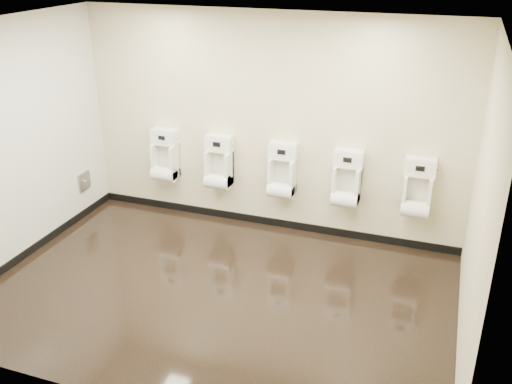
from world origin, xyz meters
TOP-DOWN VIEW (x-y plane):
  - ground at (0.00, 0.00)m, footprint 5.00×3.50m
  - ceiling at (0.00, 0.00)m, footprint 5.00×3.50m
  - back_wall at (0.00, 1.75)m, footprint 5.00×0.02m
  - front_wall at (0.00, -1.75)m, footprint 5.00×0.02m
  - left_wall at (-2.50, 0.00)m, footprint 0.02×3.50m
  - right_wall at (2.50, 0.00)m, footprint 0.02×3.50m
  - tile_overlay_left at (-2.50, 0.00)m, footprint 0.01×3.50m
  - skirting_back at (0.00, 1.74)m, footprint 5.00×0.02m
  - skirting_left at (-2.49, 0.00)m, footprint 0.02×3.50m
  - access_panel at (-2.48, 1.20)m, footprint 0.04×0.25m
  - urinal_0 at (-1.44, 1.63)m, footprint 0.37×0.28m
  - urinal_1 at (-0.65, 1.63)m, footprint 0.37×0.28m
  - urinal_2 at (0.23, 1.63)m, footprint 0.37×0.28m
  - urinal_3 at (1.05, 1.63)m, footprint 0.37×0.28m
  - urinal_4 at (1.90, 1.63)m, footprint 0.37×0.28m

SIDE VIEW (x-z plane):
  - ground at x=0.00m, z-range 0.00..0.00m
  - skirting_back at x=0.00m, z-range 0.00..0.10m
  - skirting_left at x=-2.49m, z-range 0.00..0.10m
  - access_panel at x=-2.48m, z-range 0.38..0.62m
  - urinal_0 at x=-1.44m, z-range 0.46..1.15m
  - urinal_1 at x=-0.65m, z-range 0.46..1.15m
  - urinal_2 at x=0.23m, z-range 0.46..1.15m
  - urinal_3 at x=1.05m, z-range 0.46..1.15m
  - urinal_4 at x=1.90m, z-range 0.46..1.15m
  - back_wall at x=0.00m, z-range 0.00..2.80m
  - front_wall at x=0.00m, z-range 0.00..2.80m
  - left_wall at x=-2.50m, z-range 0.00..2.80m
  - right_wall at x=2.50m, z-range 0.00..2.80m
  - tile_overlay_left at x=-2.50m, z-range 0.00..2.80m
  - ceiling at x=0.00m, z-range 2.80..2.80m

